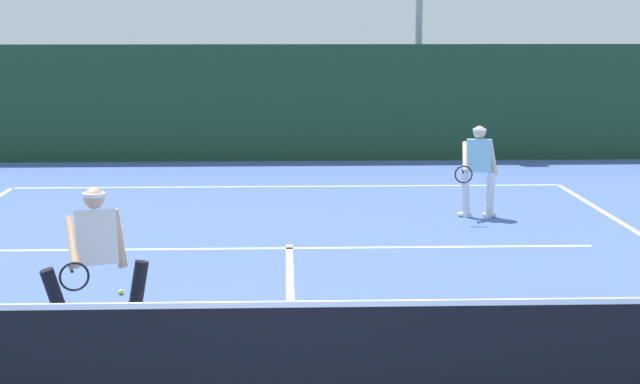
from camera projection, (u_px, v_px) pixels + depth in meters
The scene contains 8 objects.
court_line_baseline_far at pixel (288, 186), 19.73m from camera, with size 10.95×0.10×0.01m, color white.
court_line_service at pixel (289, 248), 14.40m from camera, with size 8.93×0.10×0.01m, color white.
court_line_centre at pixel (291, 306), 11.48m from camera, with size 0.10×6.40×0.01m, color white.
tennis_net at pixel (293, 357), 8.24m from camera, with size 11.99×0.09×1.08m.
player_near at pixel (96, 257), 10.13m from camera, with size 1.11×0.93×1.62m.
player_far at pixel (478, 168), 16.52m from camera, with size 0.84×0.86×1.55m.
tennis_ball at pixel (121, 292), 11.97m from camera, with size 0.07×0.07×0.07m, color #D1E033.
back_fence_windscreen at pixel (287, 103), 23.11m from camera, with size 21.72×0.12×2.73m, color #1D3D27.
Camera 1 is at (-0.06, -7.89, 3.30)m, focal length 55.36 mm.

